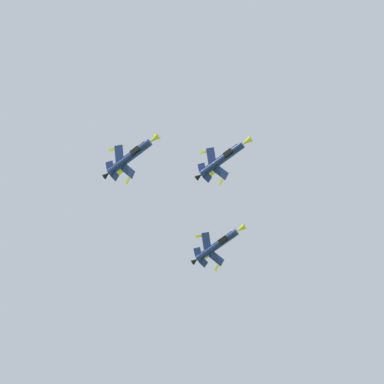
{
  "coord_description": "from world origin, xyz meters",
  "views": [
    {
      "loc": [
        -0.5,
        -4.86,
        1.91
      ],
      "look_at": [
        -38.44,
        34.58,
        153.74
      ],
      "focal_mm": 64.54,
      "sensor_mm": 36.0,
      "label": 1
    }
  ],
  "objects": [
    {
      "name": "fighter_jet_right_wing",
      "position": [
        -42.07,
        18.22,
        151.54
      ],
      "size": [
        15.96,
        7.85,
        7.24
      ],
      "rotation": [
        0.0,
        -0.79,
        4.82
      ],
      "color": "navy"
    },
    {
      "name": "fighter_jet_left_wing",
      "position": [
        -43.79,
        49.3,
        155.47
      ],
      "size": [
        15.96,
        8.28,
        6.78
      ],
      "rotation": [
        0.0,
        -0.72,
        4.82
      ],
      "color": "navy"
    },
    {
      "name": "fighter_jet_lead",
      "position": [
        -28.0,
        34.15,
        155.56
      ],
      "size": [
        15.96,
        7.67,
        7.41
      ],
      "rotation": [
        0.0,
        -0.81,
        4.82
      ],
      "color": "navy"
    }
  ]
}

